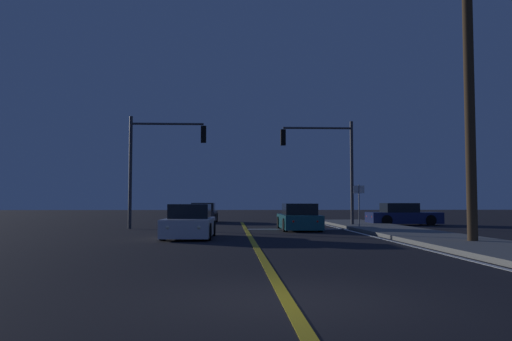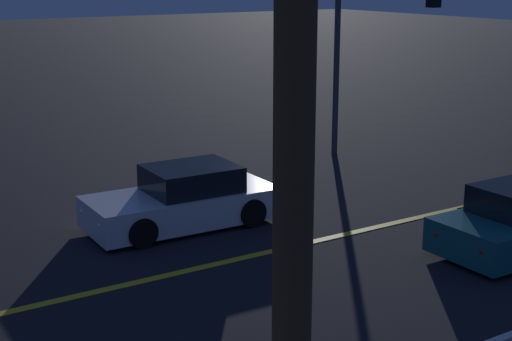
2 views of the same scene
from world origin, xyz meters
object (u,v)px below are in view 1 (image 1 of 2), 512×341
object	(u,v)px
car_lead_oncoming_charcoal	(203,214)
utility_pole_right	(469,85)
car_far_approaching_teal	(299,219)
traffic_signal_near_right	(326,156)
car_side_waiting_white	(190,223)
traffic_signal_far_left	(158,153)
car_mid_block_navy	(403,215)
street_sign_corner	(359,199)

from	to	relation	value
car_lead_oncoming_charcoal	utility_pole_right	world-z (taller)	utility_pole_right
car_far_approaching_teal	car_lead_oncoming_charcoal	distance (m)	11.18
car_far_approaching_teal	traffic_signal_near_right	xyz separation A→B (m)	(2.01, 3.15, 3.44)
car_side_waiting_white	traffic_signal_far_left	distance (m)	8.25
car_far_approaching_teal	car_mid_block_navy	world-z (taller)	same
car_far_approaching_teal	utility_pole_right	xyz separation A→B (m)	(4.56, -9.34, 4.79)
car_lead_oncoming_charcoal	street_sign_corner	size ratio (longest dim) A/B	1.82
car_side_waiting_white	utility_pole_right	world-z (taller)	utility_pole_right
car_mid_block_navy	street_sign_corner	world-z (taller)	street_sign_corner
car_far_approaching_teal	car_mid_block_navy	bearing A→B (deg)	36.54
car_far_approaching_teal	street_sign_corner	size ratio (longest dim) A/B	2.03
traffic_signal_far_left	utility_pole_right	world-z (taller)	utility_pole_right
car_side_waiting_white	traffic_signal_far_left	world-z (taller)	traffic_signal_far_left
car_lead_oncoming_charcoal	traffic_signal_far_left	world-z (taller)	traffic_signal_far_left
car_far_approaching_teal	utility_pole_right	world-z (taller)	utility_pole_right
utility_pole_right	traffic_signal_near_right	bearing A→B (deg)	101.53
car_side_waiting_white	traffic_signal_near_right	size ratio (longest dim) A/B	0.71
street_sign_corner	car_mid_block_navy	bearing A→B (deg)	51.60
car_mid_block_navy	traffic_signal_far_left	bearing A→B (deg)	-77.32
car_far_approaching_teal	car_mid_block_navy	distance (m)	8.81
car_far_approaching_teal	street_sign_corner	xyz separation A→B (m)	(3.16, 0.35, 0.98)
traffic_signal_near_right	car_lead_oncoming_charcoal	bearing A→B (deg)	-42.49
car_far_approaching_teal	car_side_waiting_white	xyz separation A→B (m)	(-5.08, -5.40, -0.00)
car_lead_oncoming_charcoal	traffic_signal_far_left	xyz separation A→B (m)	(-2.04, -8.09, 3.42)
traffic_signal_near_right	car_mid_block_navy	bearing A→B (deg)	-157.24
car_mid_block_navy	car_side_waiting_white	bearing A→B (deg)	-49.72
street_sign_corner	traffic_signal_near_right	bearing A→B (deg)	112.33
car_lead_oncoming_charcoal	car_mid_block_navy	size ratio (longest dim) A/B	0.96
car_lead_oncoming_charcoal	utility_pole_right	xyz separation A→B (m)	(9.86, -19.19, 4.79)
car_lead_oncoming_charcoal	traffic_signal_far_left	size ratio (longest dim) A/B	0.70
car_far_approaching_teal	car_side_waiting_white	world-z (taller)	same
car_far_approaching_teal	car_mid_block_navy	xyz separation A→B (m)	(7.06, 5.27, -0.00)
car_side_waiting_white	traffic_signal_near_right	world-z (taller)	traffic_signal_near_right
utility_pole_right	street_sign_corner	bearing A→B (deg)	98.21
car_mid_block_navy	traffic_signal_near_right	world-z (taller)	traffic_signal_near_right
car_mid_block_navy	car_side_waiting_white	distance (m)	16.17
traffic_signal_near_right	street_sign_corner	world-z (taller)	traffic_signal_near_right
car_lead_oncoming_charcoal	street_sign_corner	distance (m)	12.75
car_mid_block_navy	utility_pole_right	world-z (taller)	utility_pole_right
street_sign_corner	car_far_approaching_teal	bearing A→B (deg)	-173.61
traffic_signal_near_right	utility_pole_right	distance (m)	12.83
car_far_approaching_teal	traffic_signal_far_left	size ratio (longest dim) A/B	0.78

